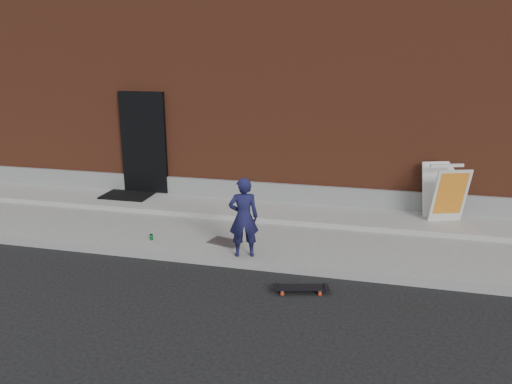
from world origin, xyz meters
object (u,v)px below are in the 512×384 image
(child, at_px, (244,217))
(skateboard, at_px, (301,288))
(soda_can, at_px, (151,237))
(pizza_sign, at_px, (445,192))

(child, xyz_separation_m, skateboard, (1.06, -0.78, -0.74))
(soda_can, bearing_deg, skateboard, -20.43)
(pizza_sign, relative_size, soda_can, 9.84)
(child, distance_m, pizza_sign, 4.09)
(skateboard, bearing_deg, child, 143.77)
(pizza_sign, distance_m, soda_can, 5.55)
(child, bearing_deg, pizza_sign, -162.70)
(skateboard, height_order, soda_can, soda_can)
(child, height_order, soda_can, child)
(child, bearing_deg, soda_can, -27.05)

